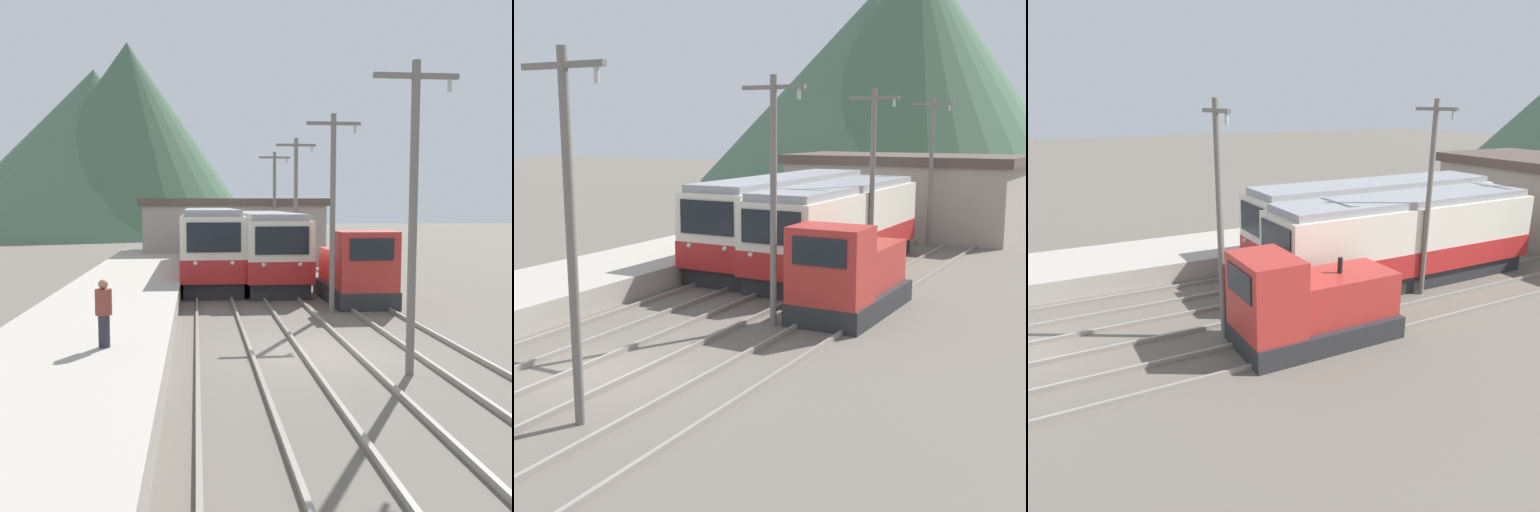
# 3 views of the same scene
# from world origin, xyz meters

# --- Properties ---
(ground_plane) EXTENTS (200.00, 200.00, 0.00)m
(ground_plane) POSITION_xyz_m (0.00, 0.00, 0.00)
(ground_plane) COLOR #665E54
(track_left) EXTENTS (1.54, 60.00, 0.14)m
(track_left) POSITION_xyz_m (-2.60, 0.00, 0.07)
(track_left) COLOR gray
(track_left) RESTS_ON ground
(track_center) EXTENTS (1.54, 60.00, 0.14)m
(track_center) POSITION_xyz_m (0.20, 0.00, 0.07)
(track_center) COLOR gray
(track_center) RESTS_ON ground
(track_right) EXTENTS (1.54, 60.00, 0.14)m
(track_right) POSITION_xyz_m (3.20, 0.00, 0.07)
(track_right) COLOR gray
(track_right) RESTS_ON ground
(commuter_train_left) EXTENTS (2.84, 12.27, 3.79)m
(commuter_train_left) POSITION_xyz_m (-2.60, 14.96, 1.75)
(commuter_train_left) COLOR #28282B
(commuter_train_left) RESTS_ON ground
(commuter_train_center) EXTENTS (2.84, 11.91, 3.61)m
(commuter_train_center) POSITION_xyz_m (0.20, 14.41, 1.68)
(commuter_train_center) COLOR #28282B
(commuter_train_center) RESTS_ON ground
(shunting_locomotive) EXTENTS (2.40, 5.17, 3.00)m
(shunting_locomotive) POSITION_xyz_m (3.20, 8.15, 1.21)
(shunting_locomotive) COLOR #28282B
(shunting_locomotive) RESTS_ON ground
(catenary_mast_near) EXTENTS (2.00, 0.20, 7.33)m
(catenary_mast_near) POSITION_xyz_m (1.71, -2.32, 3.99)
(catenary_mast_near) COLOR slate
(catenary_mast_near) RESTS_ON ground
(catenary_mast_mid) EXTENTS (2.00, 0.20, 7.33)m
(catenary_mast_mid) POSITION_xyz_m (1.71, 5.91, 3.99)
(catenary_mast_mid) COLOR slate
(catenary_mast_mid) RESTS_ON ground
(catenary_mast_far) EXTENTS (2.00, 0.20, 7.33)m
(catenary_mast_far) POSITION_xyz_m (1.71, 14.14, 3.99)
(catenary_mast_far) COLOR slate
(catenary_mast_far) RESTS_ON ground
(catenary_mast_distant) EXTENTS (2.00, 0.20, 7.33)m
(catenary_mast_distant) POSITION_xyz_m (1.71, 22.37, 3.99)
(catenary_mast_distant) COLOR slate
(catenary_mast_distant) RESTS_ON ground
(station_building) EXTENTS (12.60, 6.30, 4.38)m
(station_building) POSITION_xyz_m (-0.75, 26.00, 2.21)
(station_building) COLOR gray
(station_building) RESTS_ON ground
(mountain_backdrop) EXTENTS (41.75, 40.65, 24.45)m
(mountain_backdrop) POSITION_xyz_m (-14.43, 64.59, 11.37)
(mountain_backdrop) COLOR #517056
(mountain_backdrop) RESTS_ON ground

